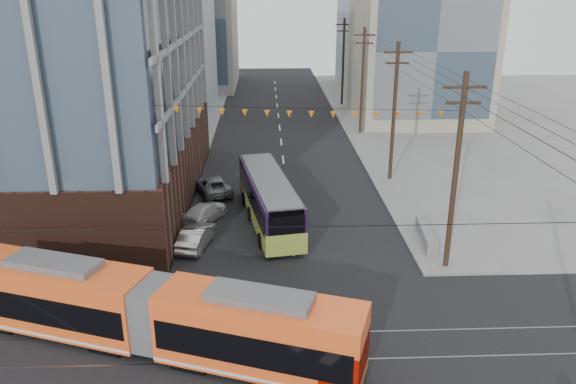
% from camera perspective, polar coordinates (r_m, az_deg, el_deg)
% --- Properties ---
extents(bg_bldg_nw_near, '(18.00, 16.00, 18.00)m').
position_cam_1_polar(bg_bldg_nw_near, '(70.81, -15.45, 14.84)').
color(bg_bldg_nw_near, '#8C99A5').
rests_on(bg_bldg_nw_near, ground).
extents(bg_bldg_ne_near, '(14.00, 14.00, 16.00)m').
position_cam_1_polar(bg_bldg_ne_near, '(67.54, 13.13, 13.94)').
color(bg_bldg_ne_near, gray).
rests_on(bg_bldg_ne_near, ground).
extents(bg_bldg_nw_far, '(16.00, 18.00, 20.00)m').
position_cam_1_polar(bg_bldg_nw_far, '(89.85, -10.76, 16.90)').
color(bg_bldg_nw_far, gray).
rests_on(bg_bldg_nw_far, ground).
extents(bg_bldg_ne_far, '(16.00, 16.00, 14.00)m').
position_cam_1_polar(bg_bldg_ne_far, '(87.43, 10.97, 14.82)').
color(bg_bldg_ne_far, '#8C99A5').
rests_on(bg_bldg_ne_far, ground).
extents(utility_pole_far, '(0.30, 0.30, 11.00)m').
position_cam_1_polar(utility_pole_far, '(74.15, 5.62, 12.96)').
color(utility_pole_far, black).
rests_on(utility_pole_far, ground).
extents(streetcar, '(18.03, 8.46, 3.51)m').
position_cam_1_polar(streetcar, '(25.31, -13.45, -12.02)').
color(streetcar, '#FF5C20').
rests_on(streetcar, ground).
extents(city_bus, '(4.39, 11.71, 3.24)m').
position_cam_1_polar(city_bus, '(37.29, -1.94, -0.73)').
color(city_bus, '#200E31').
rests_on(city_bus, ground).
extents(parked_car_silver, '(2.22, 4.23, 1.33)m').
position_cam_1_polar(parked_car_silver, '(34.63, -9.29, -4.47)').
color(parked_car_silver, '#ADADAD').
rests_on(parked_car_silver, ground).
extents(parked_car_white, '(3.36, 4.58, 1.23)m').
position_cam_1_polar(parked_car_white, '(38.22, -8.44, -2.04)').
color(parked_car_white, '#BDBDBD').
rests_on(parked_car_white, ground).
extents(parked_car_grey, '(3.62, 5.09, 1.29)m').
position_cam_1_polar(parked_car_grey, '(43.10, -7.69, 0.69)').
color(parked_car_grey, slate).
rests_on(parked_car_grey, ground).
extents(jersey_barrier, '(1.38, 4.43, 0.87)m').
position_cam_1_polar(jersey_barrier, '(35.83, 13.87, -4.34)').
color(jersey_barrier, slate).
rests_on(jersey_barrier, ground).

